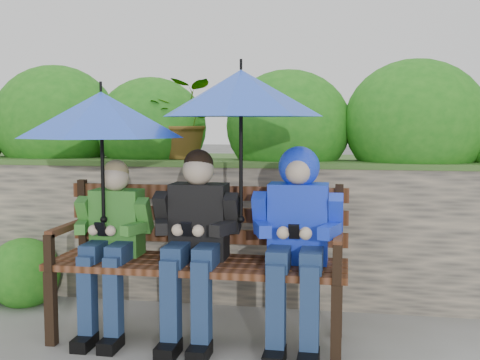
% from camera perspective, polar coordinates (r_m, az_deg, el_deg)
% --- Properties ---
extents(ground, '(60.00, 60.00, 0.00)m').
position_cam_1_polar(ground, '(3.85, -0.27, -14.35)').
color(ground, '#595950').
rests_on(ground, ground).
extents(garden_backdrop, '(8.00, 2.86, 1.82)m').
position_cam_1_polar(garden_backdrop, '(5.24, 1.95, -1.73)').
color(garden_backdrop, '#4C4943').
rests_on(garden_backdrop, ground).
extents(park_bench, '(1.77, 0.52, 0.94)m').
position_cam_1_polar(park_bench, '(3.68, -3.80, -6.69)').
color(park_bench, black).
rests_on(park_bench, ground).
extents(boy_left, '(0.45, 0.53, 1.08)m').
position_cam_1_polar(boy_left, '(3.76, -12.06, -5.26)').
color(boy_left, '#338928').
rests_on(boy_left, ground).
extents(boy_middle, '(0.51, 0.59, 1.15)m').
position_cam_1_polar(boy_middle, '(3.58, -4.26, -5.22)').
color(boy_middle, black).
rests_on(boy_middle, ground).
extents(boy_right, '(0.52, 0.63, 1.17)m').
position_cam_1_polar(boy_right, '(3.48, 5.43, -4.65)').
color(boy_right, '#0718D2').
rests_on(boy_right, ground).
extents(umbrella_left, '(1.01, 1.01, 0.85)m').
position_cam_1_polar(umbrella_left, '(3.69, -13.01, 6.06)').
color(umbrella_left, blue).
rests_on(umbrella_left, ground).
extents(umbrella_right, '(0.94, 0.94, 0.95)m').
position_cam_1_polar(umbrella_right, '(3.48, 0.09, 8.23)').
color(umbrella_right, blue).
rests_on(umbrella_right, ground).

